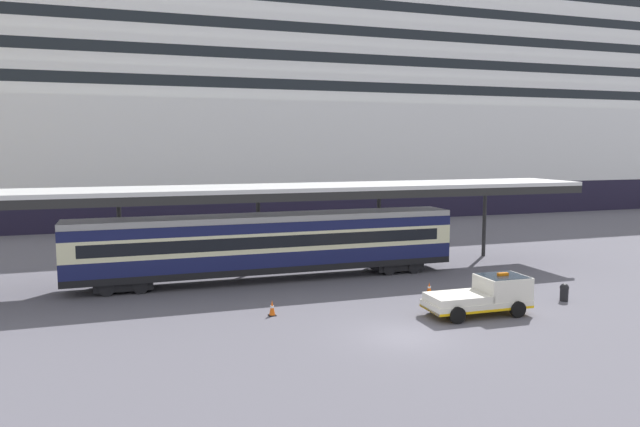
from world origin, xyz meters
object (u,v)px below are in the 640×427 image
object	(u,v)px
traffic_cone_near	(272,308)
traffic_cone_mid	(429,288)
cruise_ship	(368,100)
service_truck	(486,294)
train_carriage	(268,243)
quay_bollard	(564,292)

from	to	relation	value
traffic_cone_near	traffic_cone_mid	distance (m)	9.57
traffic_cone_mid	cruise_ship	bearing A→B (deg)	71.46
cruise_ship	service_truck	world-z (taller)	cruise_ship
train_carriage	traffic_cone_near	world-z (taller)	train_carriage
service_truck	traffic_cone_mid	size ratio (longest dim) A/B	8.06
cruise_ship	traffic_cone_mid	xyz separation A→B (m)	(-14.61, -43.56, -13.92)
quay_bollard	traffic_cone_mid	bearing A→B (deg)	148.76
train_carriage	service_truck	world-z (taller)	train_carriage
cruise_ship	traffic_cone_near	bearing A→B (deg)	-118.14
cruise_ship	quay_bollard	xyz separation A→B (m)	(-8.50, -47.27, -13.72)
train_carriage	quay_bollard	size ratio (longest dim) A/B	24.82
train_carriage	quay_bollard	bearing A→B (deg)	-35.57
traffic_cone_near	cruise_ship	bearing A→B (deg)	61.86
quay_bollard	traffic_cone_near	bearing A→B (deg)	171.74
traffic_cone_mid	quay_bollard	distance (m)	7.15
train_carriage	service_truck	distance (m)	13.72
cruise_ship	train_carriage	world-z (taller)	cruise_ship
train_carriage	quay_bollard	xyz separation A→B (m)	(13.89, -9.93, -1.80)
service_truck	traffic_cone_mid	world-z (taller)	service_truck
cruise_ship	quay_bollard	size ratio (longest dim) A/B	131.72
cruise_ship	traffic_cone_mid	size ratio (longest dim) A/B	194.89
train_carriage	traffic_cone_near	xyz separation A→B (m)	(-1.68, -7.67, -1.92)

